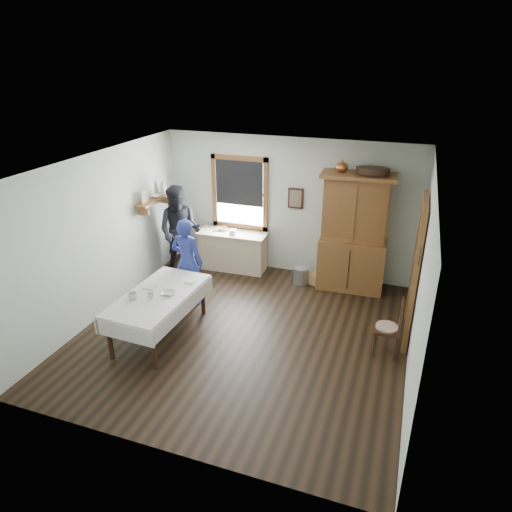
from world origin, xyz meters
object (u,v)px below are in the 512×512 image
at_px(dining_table, 160,314).
at_px(spindle_chair, 388,326).
at_px(wicker_basket, 319,280).
at_px(pail, 301,275).
at_px(work_counter, 233,251).
at_px(woman_blue, 187,265).
at_px(figure_dark, 180,234).
at_px(china_hutch, 354,233).

xyz_separation_m(dining_table, spindle_chair, (3.39, 0.69, 0.08)).
bearing_deg(wicker_basket, pail, -173.06).
distance_m(work_counter, dining_table, 2.64).
xyz_separation_m(spindle_chair, woman_blue, (-3.43, 0.37, 0.29)).
relative_size(pail, wicker_basket, 0.93).
bearing_deg(dining_table, spindle_chair, 11.50).
bearing_deg(spindle_chair, wicker_basket, 126.08).
distance_m(work_counter, woman_blue, 1.62).
height_order(woman_blue, figure_dark, figure_dark).
relative_size(work_counter, spindle_chair, 1.56).
bearing_deg(china_hutch, spindle_chair, -69.31).
height_order(pail, woman_blue, woman_blue).
relative_size(spindle_chair, figure_dark, 0.53).
xyz_separation_m(china_hutch, wicker_basket, (-0.56, -0.08, -1.00)).
xyz_separation_m(woman_blue, figure_dark, (-0.70, 1.06, 0.10)).
bearing_deg(woman_blue, pail, -139.26).
relative_size(work_counter, figure_dark, 0.83).
relative_size(china_hutch, figure_dark, 1.32).
bearing_deg(china_hutch, woman_blue, -152.55).
relative_size(spindle_chair, woman_blue, 0.61).
distance_m(china_hutch, dining_table, 3.72).
xyz_separation_m(spindle_chair, wicker_basket, (-1.38, 1.81, -0.34)).
xyz_separation_m(dining_table, woman_blue, (-0.04, 1.06, 0.37)).
xyz_separation_m(work_counter, spindle_chair, (3.23, -1.94, 0.05)).
distance_m(work_counter, pail, 1.53).
xyz_separation_m(dining_table, wicker_basket, (2.01, 2.51, -0.26)).
relative_size(china_hutch, spindle_chair, 2.47).
height_order(work_counter, dining_table, work_counter).
distance_m(dining_table, pail, 2.98).
bearing_deg(work_counter, pail, -8.84).
height_order(spindle_chair, wicker_basket, spindle_chair).
height_order(spindle_chair, woman_blue, woman_blue).
bearing_deg(woman_blue, wicker_basket, -143.52).
bearing_deg(work_counter, china_hutch, -3.55).
bearing_deg(wicker_basket, spindle_chair, -52.66).
bearing_deg(work_counter, dining_table, -96.06).
height_order(china_hutch, dining_table, china_hutch).
bearing_deg(spindle_chair, dining_table, -169.77).
distance_m(spindle_chair, pail, 2.49).
bearing_deg(pail, figure_dark, -171.96).
distance_m(work_counter, spindle_chair, 3.77).
bearing_deg(work_counter, spindle_chair, -33.47).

